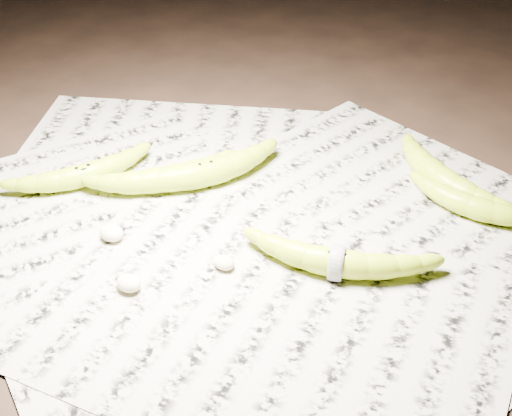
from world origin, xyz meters
The scene contains 12 objects.
ground centered at (0.00, 0.00, 0.00)m, with size 3.00×3.00×0.00m, color black.
newspaper_patch centered at (-0.02, 0.03, 0.00)m, with size 0.90×0.70×0.01m, color #A59F8E.
banana_left_a centered at (-0.27, 0.00, 0.03)m, with size 0.20×0.06×0.03m, color #C1DF1B, non-canonical shape.
banana_left_b centered at (-0.16, 0.05, 0.03)m, with size 0.19×0.06×0.04m, color #C1DF1B, non-canonical shape.
banana_center centered at (-0.11, 0.09, 0.03)m, with size 0.22×0.07×0.04m, color #C1DF1B, non-canonical shape.
banana_taped centered at (0.14, 0.00, 0.03)m, with size 0.22×0.06×0.04m, color #C1DF1B, non-canonical shape.
banana_upper_a centered at (0.25, 0.21, 0.02)m, with size 0.17×0.05×0.03m, color #C1DF1B, non-canonical shape.
banana_upper_b centered at (0.19, 0.25, 0.03)m, with size 0.19×0.06×0.04m, color #C1DF1B, non-canonical shape.
measuring_tape centered at (0.14, 0.00, 0.03)m, with size 0.05×0.05×0.00m, color white.
flesh_chunk_a centered at (-0.15, -0.08, 0.02)m, with size 0.03×0.03×0.02m, color beige.
flesh_chunk_b centered at (-0.07, -0.15, 0.02)m, with size 0.03×0.03×0.02m, color beige.
flesh_chunk_c centered at (0.01, -0.06, 0.02)m, with size 0.03×0.02×0.02m, color beige.
Camera 1 is at (0.39, -0.62, 0.61)m, focal length 50.00 mm.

